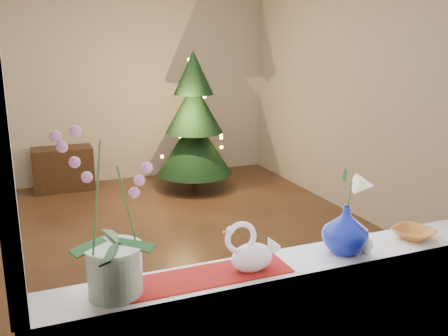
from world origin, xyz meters
The scene contains 15 objects.
ground centered at (0.00, 0.00, 0.00)m, with size 5.00×5.00×0.00m, color #331E15.
wall_back centered at (0.00, 2.50, 1.35)m, with size 4.50×0.10×2.70m, color #BDB4A5.
wall_front centered at (0.00, -2.50, 1.35)m, with size 4.50×0.10×2.70m, color #BDB4A5.
wall_right centered at (2.25, 0.00, 1.35)m, with size 0.10×5.00×2.70m, color #BDB4A5.
windowsill centered at (0.00, -2.37, 0.90)m, with size 2.20×0.26×0.04m, color white.
window_frame centered at (0.00, -2.47, 1.70)m, with size 2.22×0.06×1.60m, color white, non-canonical shape.
runner centered at (-0.38, -2.37, 0.92)m, with size 0.70×0.20×0.01m, color maroon.
orchid_pot centered at (-0.75, -2.37, 1.24)m, with size 0.22×0.22×0.64m, color beige, non-canonical shape.
swan centered at (-0.19, -2.39, 1.02)m, with size 0.25×0.11×0.21m, color white, non-canonical shape.
blue_vase centered at (0.28, -2.38, 1.04)m, with size 0.24×0.24×0.25m, color navy.
lily centered at (0.28, -2.38, 1.26)m, with size 0.14×0.08×0.19m, color white, non-canonical shape.
paperweight centered at (0.36, -2.42, 0.96)m, with size 0.07×0.07×0.07m, color white.
amber_dish centered at (0.68, -2.37, 0.94)m, with size 0.16×0.16×0.04m, color #A86623.
xmas_tree centered at (0.96, 1.68, 0.86)m, with size 0.94×0.94×1.72m, color black, non-canonical shape.
side_table centered at (-0.58, 2.25, 0.27)m, with size 0.72×0.36×0.54m, color black.
Camera 1 is at (-1.01, -4.09, 1.85)m, focal length 40.00 mm.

